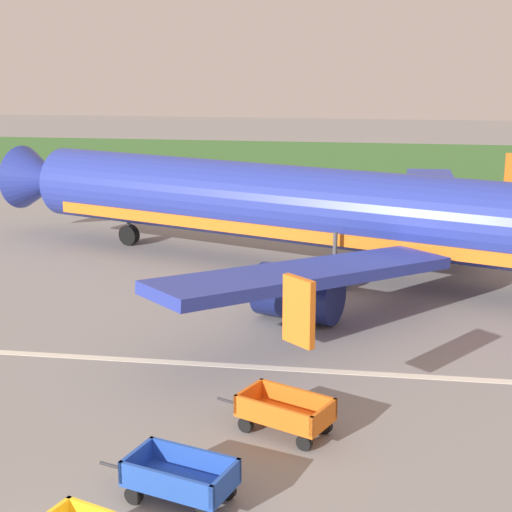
% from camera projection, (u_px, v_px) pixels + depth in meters
% --- Properties ---
extents(grass_strip, '(220.00, 28.00, 0.06)m').
position_uv_depth(grass_strip, '(318.00, 159.00, 76.07)').
color(grass_strip, '#3D7033').
rests_on(grass_strip, ground).
extents(apron_stripe, '(120.00, 0.36, 0.01)m').
position_uv_depth(apron_stripe, '(209.00, 364.00, 26.43)').
color(apron_stripe, silver).
rests_on(apron_stripe, ground).
extents(airplane, '(36.44, 29.67, 11.34)m').
position_uv_depth(airplane, '(325.00, 210.00, 36.56)').
color(airplane, '#28389E').
rests_on(airplane, ground).
extents(baggage_cart_fourth_in_row, '(3.61, 2.08, 1.07)m').
position_uv_depth(baggage_cart_fourth_in_row, '(180.00, 478.00, 18.29)').
color(baggage_cart_fourth_in_row, '#234CB2').
rests_on(baggage_cart_fourth_in_row, ground).
extents(baggage_cart_far_end, '(3.53, 2.32, 1.07)m').
position_uv_depth(baggage_cart_far_end, '(285.00, 412.00, 21.60)').
color(baggage_cart_far_end, orange).
rests_on(baggage_cart_far_end, ground).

